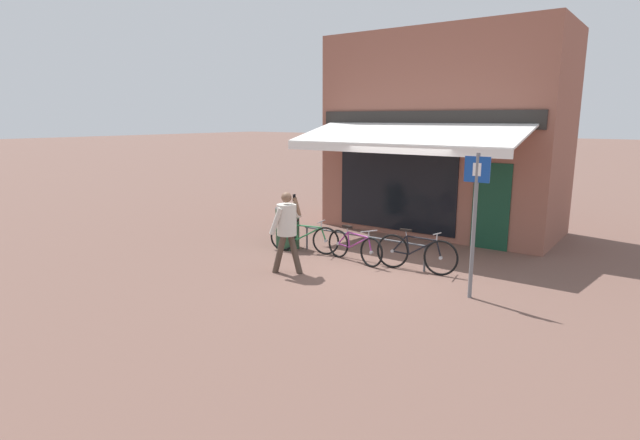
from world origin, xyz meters
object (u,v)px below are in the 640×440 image
bicycle_green (304,238)px  bicycle_purple (354,246)px  pedestrian_adult (287,224)px  bicycle_black (416,253)px  parking_sign (475,211)px  litter_bin (288,226)px

bicycle_green → bicycle_purple: bicycle_green is taller
bicycle_purple → pedestrian_adult: (-0.68, -1.50, 0.68)m
bicycle_green → pedestrian_adult: pedestrian_adult is taller
bicycle_black → parking_sign: bearing=-36.6°
parking_sign → bicycle_purple: bearing=166.2°
bicycle_purple → bicycle_black: (1.40, 0.18, 0.04)m
bicycle_black → litter_bin: (-3.38, -0.11, 0.17)m
litter_bin → parking_sign: parking_sign is taller
pedestrian_adult → bicycle_black: bearing=35.5°
bicycle_purple → bicycle_black: bearing=19.4°
parking_sign → litter_bin: bearing=170.9°
parking_sign → bicycle_green: bearing=171.0°
bicycle_purple → parking_sign: size_ratio=0.64×
litter_bin → bicycle_green: bearing=-10.2°
bicycle_black → pedestrian_adult: 2.75m
bicycle_green → litter_bin: 0.63m
bicycle_green → litter_bin: size_ratio=1.51×
bicycle_black → parking_sign: size_ratio=0.69×
bicycle_green → bicycle_purple: bearing=-15.8°
bicycle_black → litter_bin: litter_bin is taller
bicycle_purple → parking_sign: 3.20m
bicycle_green → parking_sign: (4.26, -0.67, 1.21)m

